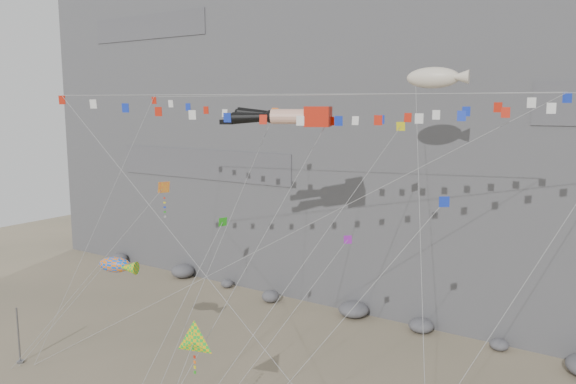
# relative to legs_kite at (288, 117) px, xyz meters

# --- Properties ---
(cliff) EXTENTS (80.00, 28.00, 50.00)m
(cliff) POSITION_rel_legs_kite_xyz_m (-0.41, 25.78, 7.85)
(cliff) COLOR slate
(cliff) RESTS_ON ground
(talus_boulders) EXTENTS (60.00, 3.00, 1.20)m
(talus_boulders) POSITION_rel_legs_kite_xyz_m (-0.41, 10.78, -16.55)
(talus_boulders) COLOR #5E5E63
(talus_boulders) RESTS_ON ground
(anchor_pole_left) EXTENTS (0.12, 0.12, 4.04)m
(anchor_pole_left) POSITION_rel_legs_kite_xyz_m (-15.89, -10.00, -15.13)
(anchor_pole_left) COLOR slate
(anchor_pole_left) RESTS_ON ground
(legs_kite) EXTENTS (7.32, 16.46, 22.86)m
(legs_kite) POSITION_rel_legs_kite_xyz_m (0.00, 0.00, 0.00)
(legs_kite) COLOR red
(legs_kite) RESTS_ON ground
(flag_banner_upper) EXTENTS (30.80, 12.02, 27.00)m
(flag_banner_upper) POSITION_rel_legs_kite_xyz_m (1.52, 1.37, 1.36)
(flag_banner_upper) COLOR red
(flag_banner_upper) RESTS_ON ground
(flag_banner_lower) EXTENTS (30.77, 11.30, 20.94)m
(flag_banner_lower) POSITION_rel_legs_kite_xyz_m (4.22, -3.16, 1.31)
(flag_banner_lower) COLOR red
(flag_banner_lower) RESTS_ON ground
(harlequin_kite) EXTENTS (7.22, 9.59, 16.09)m
(harlequin_kite) POSITION_rel_legs_kite_xyz_m (-9.20, -2.32, -5.14)
(harlequin_kite) COLOR red
(harlequin_kite) RESTS_ON ground
(fish_windsock) EXTENTS (7.78, 5.08, 10.11)m
(fish_windsock) POSITION_rel_legs_kite_xyz_m (-9.53, -6.60, -9.85)
(fish_windsock) COLOR orange
(fish_windsock) RESTS_ON ground
(delta_kite) EXTENTS (2.22, 3.59, 7.52)m
(delta_kite) POSITION_rel_legs_kite_xyz_m (1.49, -10.82, -11.09)
(delta_kite) COLOR yellow
(delta_kite) RESTS_ON ground
(blimp_windsock) EXTENTS (7.63, 14.69, 24.45)m
(blimp_windsock) POSITION_rel_legs_kite_xyz_m (7.77, 5.10, 2.43)
(blimp_windsock) COLOR beige
(blimp_windsock) RESTS_ON ground
(small_kite_a) EXTENTS (3.16, 17.32, 24.26)m
(small_kite_a) POSITION_rel_legs_kite_xyz_m (-3.37, 3.05, -0.16)
(small_kite_a) COLOR orange
(small_kite_a) RESTS_ON ground
(small_kite_b) EXTENTS (5.28, 9.14, 14.11)m
(small_kite_b) POSITION_rel_legs_kite_xyz_m (5.72, -2.71, -7.09)
(small_kite_b) COLOR purple
(small_kite_b) RESTS_ON ground
(small_kite_c) EXTENTS (1.23, 9.51, 14.12)m
(small_kite_c) POSITION_rel_legs_kite_xyz_m (-1.06, -5.53, -6.30)
(small_kite_c) COLOR #22A118
(small_kite_c) RESTS_ON ground
(small_kite_d) EXTENTS (6.28, 16.78, 23.70)m
(small_kite_d) POSITION_rel_legs_kite_xyz_m (6.36, 2.92, -0.89)
(small_kite_d) COLOR yellow
(small_kite_d) RESTS_ON ground
(small_kite_e) EXTENTS (9.18, 8.07, 17.34)m
(small_kite_e) POSITION_rel_legs_kite_xyz_m (11.56, -3.95, -4.17)
(small_kite_e) COLOR #142EB6
(small_kite_e) RESTS_ON ground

